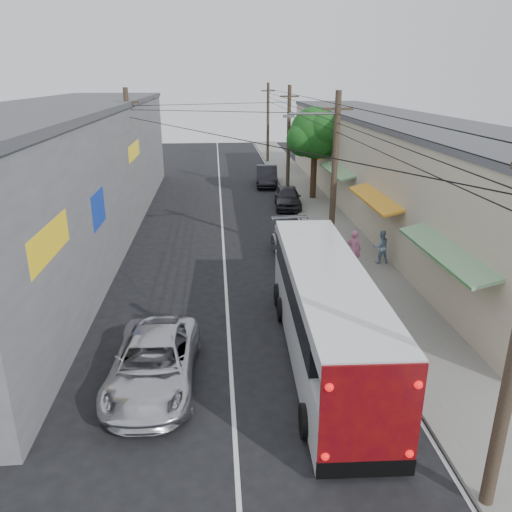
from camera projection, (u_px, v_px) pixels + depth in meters
The scene contains 13 objects.
ground at pixel (236, 452), 12.05m from camera, with size 120.00×120.00×0.00m, color black.
sidewalk at pixel (326, 220), 31.28m from camera, with size 3.00×80.00×0.12m, color slate.
building_right at pixel (389, 165), 32.44m from camera, with size 7.09×40.00×6.25m.
building_left at pixel (64, 173), 27.04m from camera, with size 7.20×36.00×7.25m.
utility_poles at pixel (272, 155), 29.94m from camera, with size 11.80×45.28×8.00m.
street_tree at pixel (316, 135), 35.38m from camera, with size 4.40×4.00×6.60m.
coach_bus at pixel (325, 311), 15.70m from camera, with size 2.75×10.81×3.10m.
jeepney at pixel (154, 363), 14.47m from camera, with size 2.41×5.22×1.45m, color silver.
parked_suv at pixel (302, 245), 24.25m from camera, with size 2.30×5.67×1.64m, color #A1A0A8.
parked_car_mid at pixel (288, 197), 34.35m from camera, with size 1.74×4.32×1.47m, color #26252A.
parked_car_far at pixel (267, 176), 41.36m from camera, with size 1.69×4.84×1.59m, color black.
pedestrian_near at pixel (354, 249), 23.09m from camera, with size 0.66×0.43×1.81m, color pink.
pedestrian_far at pixel (381, 247), 23.75m from camera, with size 0.79×0.61×1.62m, color #84A5C1.
Camera 1 is at (-0.30, -9.73, 8.56)m, focal length 35.00 mm.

